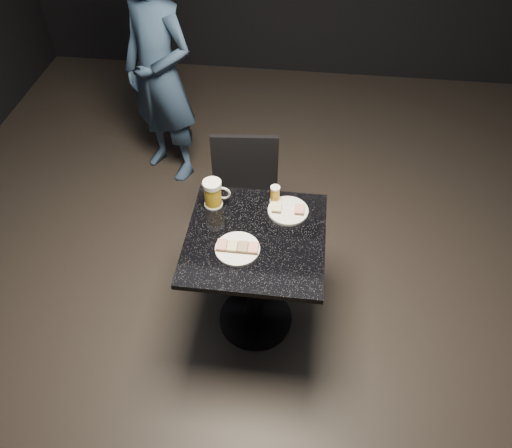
{
  "coord_description": "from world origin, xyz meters",
  "views": [
    {
      "loc": [
        0.2,
        -1.67,
        2.6
      ],
      "look_at": [
        0.0,
        0.02,
        0.82
      ],
      "focal_mm": 35.0,
      "sensor_mm": 36.0,
      "label": 1
    }
  ],
  "objects_px": {
    "beer_tumbler": "(275,194)",
    "table": "(256,267)",
    "plate_small": "(288,211)",
    "chair": "(245,197)",
    "patron": "(160,74)",
    "plate_large": "(238,249)",
    "beer_mug": "(213,193)"
  },
  "relations": [
    {
      "from": "plate_large",
      "to": "chair",
      "type": "height_order",
      "value": "chair"
    },
    {
      "from": "patron",
      "to": "chair",
      "type": "bearing_deg",
      "value": -20.63
    },
    {
      "from": "beer_tumbler",
      "to": "chair",
      "type": "height_order",
      "value": "chair"
    },
    {
      "from": "beer_mug",
      "to": "chair",
      "type": "xyz_separation_m",
      "value": [
        0.11,
        0.34,
        -0.33
      ]
    },
    {
      "from": "beer_mug",
      "to": "chair",
      "type": "distance_m",
      "value": 0.49
    },
    {
      "from": "patron",
      "to": "beer_mug",
      "type": "relative_size",
      "value": 10.44
    },
    {
      "from": "plate_small",
      "to": "table",
      "type": "xyz_separation_m",
      "value": [
        -0.15,
        -0.2,
        -0.25
      ]
    },
    {
      "from": "plate_large",
      "to": "chair",
      "type": "bearing_deg",
      "value": 95.09
    },
    {
      "from": "beer_mug",
      "to": "chair",
      "type": "height_order",
      "value": "beer_mug"
    },
    {
      "from": "table",
      "to": "chair",
      "type": "bearing_deg",
      "value": 103.85
    },
    {
      "from": "patron",
      "to": "chair",
      "type": "distance_m",
      "value": 1.12
    },
    {
      "from": "patron",
      "to": "table",
      "type": "distance_m",
      "value": 1.63
    },
    {
      "from": "plate_large",
      "to": "beer_mug",
      "type": "height_order",
      "value": "beer_mug"
    },
    {
      "from": "chair",
      "to": "plate_large",
      "type": "bearing_deg",
      "value": -84.91
    },
    {
      "from": "patron",
      "to": "table",
      "type": "height_order",
      "value": "patron"
    },
    {
      "from": "patron",
      "to": "beer_tumbler",
      "type": "relative_size",
      "value": 16.83
    },
    {
      "from": "table",
      "to": "beer_tumbler",
      "type": "xyz_separation_m",
      "value": [
        0.07,
        0.27,
        0.29
      ]
    },
    {
      "from": "table",
      "to": "beer_tumbler",
      "type": "height_order",
      "value": "beer_tumbler"
    },
    {
      "from": "plate_small",
      "to": "chair",
      "type": "relative_size",
      "value": 0.24
    },
    {
      "from": "beer_tumbler",
      "to": "table",
      "type": "bearing_deg",
      "value": -104.91
    },
    {
      "from": "plate_small",
      "to": "patron",
      "type": "distance_m",
      "value": 1.52
    },
    {
      "from": "plate_small",
      "to": "beer_tumbler",
      "type": "bearing_deg",
      "value": 135.44
    },
    {
      "from": "table",
      "to": "beer_mug",
      "type": "bearing_deg",
      "value": 140.48
    },
    {
      "from": "beer_mug",
      "to": "chair",
      "type": "relative_size",
      "value": 0.18
    },
    {
      "from": "plate_small",
      "to": "beer_mug",
      "type": "height_order",
      "value": "beer_mug"
    },
    {
      "from": "table",
      "to": "chair",
      "type": "relative_size",
      "value": 0.86
    },
    {
      "from": "plate_small",
      "to": "chair",
      "type": "bearing_deg",
      "value": 129.09
    },
    {
      "from": "beer_tumbler",
      "to": "chair",
      "type": "xyz_separation_m",
      "value": [
        -0.21,
        0.27,
        -0.3
      ]
    },
    {
      "from": "chair",
      "to": "beer_mug",
      "type": "bearing_deg",
      "value": -108.4
    },
    {
      "from": "plate_small",
      "to": "beer_mug",
      "type": "distance_m",
      "value": 0.4
    },
    {
      "from": "plate_large",
      "to": "beer_mug",
      "type": "bearing_deg",
      "value": 119.38
    },
    {
      "from": "plate_large",
      "to": "beer_mug",
      "type": "distance_m",
      "value": 0.35
    }
  ]
}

